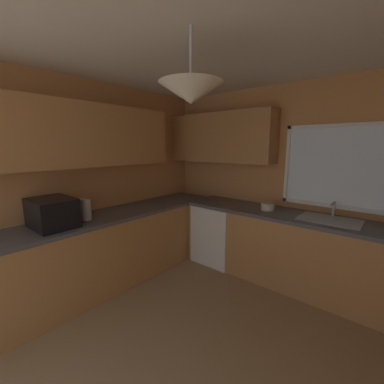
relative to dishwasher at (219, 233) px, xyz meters
name	(u,v)px	position (x,y,z in m)	size (l,w,h in m)	color
ground_plane	(191,352)	(0.80, -1.58, -0.42)	(8.45, 8.45, 0.00)	#997A56
room_shell	(193,145)	(0.44, -1.12, 1.28)	(3.67, 3.96, 2.52)	#C6844C
counter_run_left	(96,254)	(-0.66, -1.58, 0.02)	(0.65, 3.57, 0.88)	#AD7542
counter_run_back	(289,249)	(1.01, 0.03, 0.02)	(2.76, 0.65, 0.88)	#AD7542
dishwasher	(219,233)	(0.00, 0.00, 0.00)	(0.60, 0.60, 0.84)	white
microwave	(52,213)	(-0.66, -2.01, 0.61)	(0.48, 0.36, 0.29)	black
kettle	(86,209)	(-0.64, -1.67, 0.58)	(0.12, 0.12, 0.23)	#B7B7BC
sink_assembly	(330,219)	(1.42, 0.04, 0.47)	(0.61, 0.40, 0.19)	#9EA0A5
bowl	(268,206)	(0.71, 0.03, 0.51)	(0.17, 0.17, 0.09)	beige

